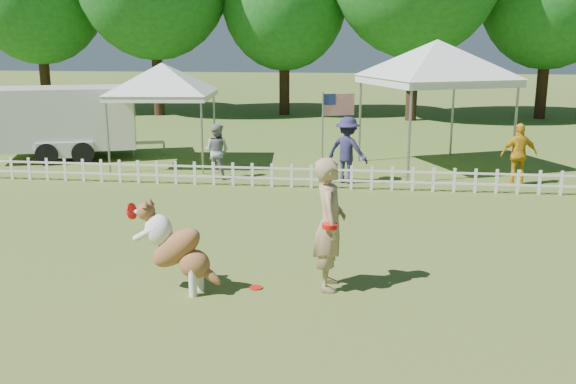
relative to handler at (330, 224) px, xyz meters
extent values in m
plane|color=#34551B|center=(-0.62, -0.49, -1.00)|extent=(120.00, 120.00, 0.00)
imported|color=#A08160|center=(0.00, 0.00, 0.00)|extent=(0.53, 0.76, 2.00)
cylinder|color=red|center=(-1.09, -0.18, -0.99)|extent=(0.21, 0.21, 0.02)
imported|color=gray|center=(-3.48, 7.37, -0.27)|extent=(0.82, 0.71, 1.46)
imported|color=#25234C|center=(-0.01, 7.26, -0.14)|extent=(1.27, 1.04, 1.71)
imported|color=gold|center=(4.33, 7.55, -0.21)|extent=(0.97, 0.52, 1.58)
camera|label=1|loc=(0.55, -9.11, 2.70)|focal=40.00mm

